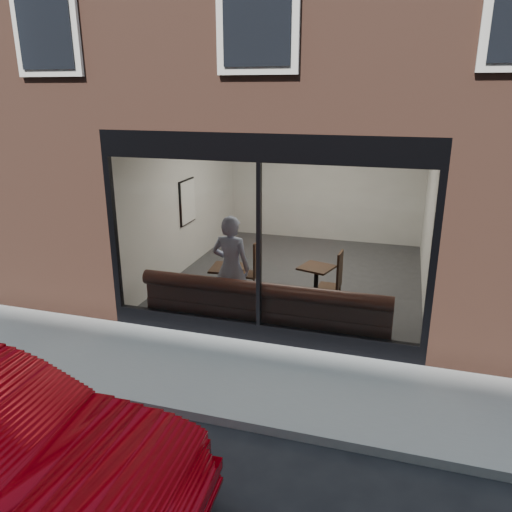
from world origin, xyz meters
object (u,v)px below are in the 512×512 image
(banquette, at_px, (266,318))
(cafe_chair_left, at_px, (248,274))
(person, at_px, (231,268))
(cafe_chair_right, at_px, (329,287))
(cafe_table_right, at_px, (317,268))
(cafe_table_left, at_px, (228,268))

(banquette, distance_m, cafe_chair_left, 2.01)
(person, distance_m, cafe_chair_right, 2.07)
(cafe_chair_right, bearing_deg, person, 44.82)
(cafe_table_right, height_order, cafe_chair_right, cafe_table_right)
(banquette, xyz_separation_m, cafe_table_left, (-0.91, 0.74, 0.52))
(banquette, bearing_deg, cafe_chair_right, 64.07)
(banquette, xyz_separation_m, cafe_chair_right, (0.78, 1.61, 0.01))
(person, relative_size, cafe_chair_right, 4.63)
(cafe_table_right, distance_m, cafe_chair_right, 0.66)
(cafe_table_right, relative_size, cafe_chair_left, 1.36)
(cafe_table_right, relative_size, cafe_chair_right, 1.41)
(banquette, height_order, person, person)
(cafe_chair_right, bearing_deg, banquette, 67.95)
(cafe_table_left, relative_size, cafe_chair_right, 1.52)
(person, xyz_separation_m, cafe_table_right, (1.30, 0.90, -0.17))
(banquette, relative_size, cafe_chair_right, 10.20)
(cafe_table_right, height_order, cafe_chair_left, cafe_table_right)
(cafe_chair_left, bearing_deg, cafe_table_left, 89.98)
(banquette, xyz_separation_m, person, (-0.70, 0.32, 0.68))
(person, bearing_deg, cafe_table_left, -61.49)
(cafe_table_right, bearing_deg, cafe_table_left, -162.24)
(cafe_chair_right, bearing_deg, cafe_table_left, 31.04)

